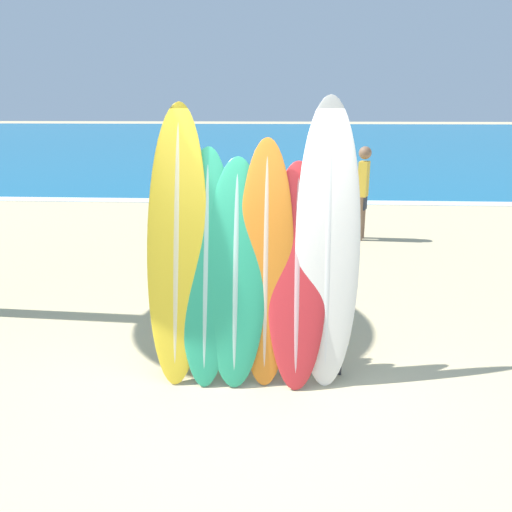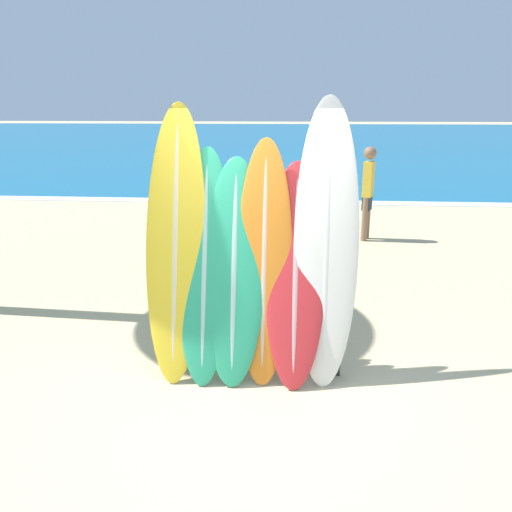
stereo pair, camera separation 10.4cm
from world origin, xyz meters
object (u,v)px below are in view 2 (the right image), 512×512
object	(u,v)px
person_far_left	(210,202)
surfboard_slot_0	(176,243)
surfboard_slot_5	(326,243)
person_far_right	(189,172)
person_mid_beach	(368,190)
surfboard_slot_4	(295,275)
surfboard_slot_3	(264,263)
surfboard_slot_2	(234,272)
person_near_water	(240,226)
surfboard_slot_1	(205,266)
surfboard_rack	(250,325)

from	to	relation	value
person_far_left	surfboard_slot_0	bearing A→B (deg)	-144.44
surfboard_slot_5	person_far_right	distance (m)	8.65
surfboard_slot_0	surfboard_slot_5	world-z (taller)	surfboard_slot_5
surfboard_slot_5	person_mid_beach	size ratio (longest dim) A/B	1.47
surfboard_slot_4	surfboard_slot_0	bearing A→B (deg)	176.36
surfboard_slot_0	surfboard_slot_4	size ratio (longest dim) A/B	1.26
surfboard_slot_5	person_far_left	size ratio (longest dim) A/B	1.72
surfboard_slot_3	person_far_left	world-z (taller)	surfboard_slot_3
surfboard_slot_2	person_far_right	distance (m)	8.45
surfboard_slot_0	person_far_right	bearing A→B (deg)	100.87
person_near_water	person_far_right	bearing A→B (deg)	-96.24
surfboard_slot_4	person_far_right	distance (m)	8.61
person_far_left	surfboard_slot_2	bearing A→B (deg)	-137.59
surfboard_slot_4	person_mid_beach	world-z (taller)	surfboard_slot_4
surfboard_slot_0	surfboard_slot_1	world-z (taller)	surfboard_slot_0
person_mid_beach	person_far_right	bearing A→B (deg)	75.82
surfboard_slot_1	person_far_left	world-z (taller)	surfboard_slot_1
person_mid_beach	person_far_left	size ratio (longest dim) A/B	1.17
person_mid_beach	person_near_water	bearing A→B (deg)	161.85
surfboard_slot_1	surfboard_slot_4	world-z (taller)	surfboard_slot_1
surfboard_slot_1	surfboard_slot_3	size ratio (longest dim) A/B	0.96
surfboard_rack	surfboard_slot_0	xyz separation A→B (m)	(-0.70, 0.08, 0.79)
surfboard_rack	surfboard_slot_2	xyz separation A→B (m)	(-0.14, 0.00, 0.54)
surfboard_slot_3	person_far_right	bearing A→B (deg)	106.37
surfboard_slot_5	person_far_right	size ratio (longest dim) A/B	1.57
person_mid_beach	person_far_left	bearing A→B (deg)	125.44
surfboard_slot_0	person_mid_beach	xyz separation A→B (m)	(2.51, 5.15, -0.31)
surfboard_slot_1	person_mid_beach	bearing A→B (deg)	66.83
surfboard_slot_5	surfboard_slot_1	bearing A→B (deg)	-178.10
surfboard_rack	surfboard_slot_0	bearing A→B (deg)	173.79
person_far_left	surfboard_slot_4	bearing A→B (deg)	-130.90
person_mid_beach	surfboard_slot_3	bearing A→B (deg)	-175.97
person_near_water	person_far_left	xyz separation A→B (m)	(-0.74, 1.90, -0.02)
surfboard_slot_5	person_near_water	xyz separation A→B (m)	(-1.08, 2.56, -0.46)
surfboard_slot_3	person_far_left	xyz separation A→B (m)	(-1.26, 4.49, -0.29)
surfboard_rack	surfboard_slot_4	world-z (taller)	surfboard_slot_4
surfboard_slot_0	surfboard_slot_4	xyz separation A→B (m)	(1.13, -0.07, -0.26)
surfboard_slot_1	person_mid_beach	xyz separation A→B (m)	(2.23, 5.21, -0.11)
surfboard_slot_1	surfboard_slot_3	world-z (taller)	surfboard_slot_3
surfboard_slot_3	surfboard_slot_0	bearing A→B (deg)	176.65
surfboard_slot_3	surfboard_slot_4	size ratio (longest dim) A/B	1.10
surfboard_rack	person_near_water	size ratio (longest dim) A/B	1.12
surfboard_slot_2	surfboard_slot_3	size ratio (longest dim) A/B	0.92
surfboard_rack	surfboard_slot_2	world-z (taller)	surfboard_slot_2
surfboard_slot_1	person_far_right	bearing A→B (deg)	102.69
surfboard_slot_0	surfboard_slot_4	distance (m)	1.16
surfboard_slot_4	person_far_left	distance (m)	4.78
surfboard_slot_5	surfboard_rack	bearing A→B (deg)	-174.95
surfboard_rack	surfboard_slot_3	world-z (taller)	surfboard_slot_3
surfboard_slot_4	person_near_water	xyz separation A→B (m)	(-0.80, 2.62, -0.16)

